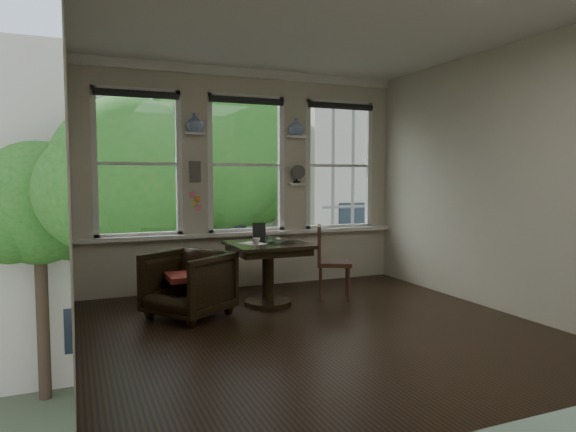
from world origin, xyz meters
name	(u,v)px	position (x,y,z in m)	size (l,w,h in m)	color
ground	(316,329)	(0.00, 0.00, 0.00)	(4.50, 4.50, 0.00)	black
ceiling	(317,25)	(0.00, 0.00, 3.00)	(4.50, 4.50, 0.00)	silver
wall_back	(246,179)	(0.00, 2.25, 1.50)	(4.50, 4.50, 0.00)	beige
wall_front	(485,183)	(0.00, -2.25, 1.50)	(4.50, 4.50, 0.00)	beige
wall_left	(70,181)	(-2.25, 0.00, 1.50)	(4.50, 4.50, 0.00)	beige
wall_right	(491,180)	(2.25, 0.00, 1.50)	(4.50, 4.50, 0.00)	beige
window_left	(138,164)	(-1.45, 2.25, 1.70)	(1.10, 0.12, 1.90)	white
window_center	(246,165)	(0.00, 2.25, 1.70)	(1.10, 0.12, 1.90)	white
window_right	(338,166)	(1.45, 2.25, 1.70)	(1.10, 0.12, 1.90)	white
shelf_left	(195,134)	(-0.72, 2.15, 2.10)	(0.26, 0.16, 0.03)	white
shelf_right	(296,137)	(0.72, 2.15, 2.10)	(0.26, 0.16, 0.03)	white
intercom	(195,172)	(-0.72, 2.18, 1.60)	(0.14, 0.06, 0.28)	#59544F
sticky_notes	(195,198)	(-0.72, 2.19, 1.25)	(0.16, 0.01, 0.24)	pink
desk_fan	(297,177)	(0.72, 2.13, 1.53)	(0.20, 0.20, 0.24)	#59544F
vase_left	(195,123)	(-0.72, 2.15, 2.24)	(0.24, 0.24, 0.25)	white
vase_right	(296,127)	(0.72, 2.15, 2.24)	(0.24, 0.24, 0.25)	white
table	(268,274)	(-0.11, 1.09, 0.38)	(0.90, 0.90, 0.75)	black
armchair_left	(188,284)	(-1.09, 0.94, 0.36)	(0.78, 0.80, 0.73)	black
cushion_red	(188,277)	(-1.09, 0.94, 0.45)	(0.45, 0.45, 0.06)	maroon
side_chair_right	(334,262)	(0.78, 1.09, 0.46)	(0.42, 0.42, 0.92)	#442318
laptop	(285,242)	(0.07, 1.00, 0.76)	(0.32, 0.21, 0.03)	black
mug	(256,242)	(-0.30, 0.95, 0.79)	(0.09, 0.09, 0.09)	white
drinking_glass	(270,240)	(-0.11, 1.00, 0.80)	(0.11, 0.11, 0.09)	white
tablet	(259,232)	(-0.12, 1.36, 0.86)	(0.16, 0.02, 0.22)	black
papers	(253,243)	(-0.29, 1.11, 0.75)	(0.22, 0.30, 0.00)	silver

